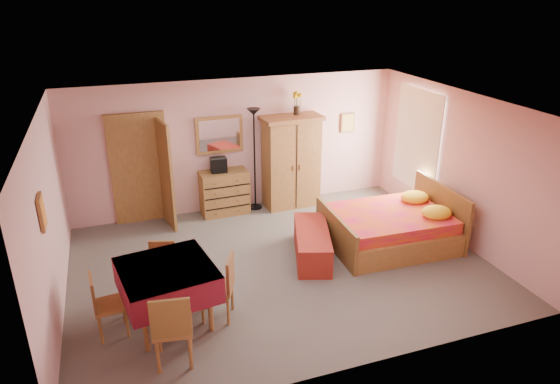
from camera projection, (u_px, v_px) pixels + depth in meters
name	position (u px, v px, depth m)	size (l,w,h in m)	color
floor	(280.00, 265.00, 8.08)	(6.50, 6.50, 0.00)	slate
ceiling	(280.00, 106.00, 7.08)	(6.50, 6.50, 0.00)	brown
wall_back	(238.00, 145.00, 9.76)	(6.50, 0.10, 2.60)	#D79C9D
wall_front	(357.00, 274.00, 5.40)	(6.50, 0.10, 2.60)	#D79C9D
wall_left	(49.00, 222.00, 6.59)	(0.10, 5.00, 2.60)	#D79C9D
wall_right	(458.00, 167.00, 8.57)	(0.10, 5.00, 2.60)	#D79C9D
doorway	(140.00, 170.00, 9.26)	(1.06, 0.12, 2.15)	#9E6B35
window	(417.00, 140.00, 9.55)	(0.08, 1.40, 1.95)	white
picture_left	(42.00, 212.00, 5.92)	(0.04, 0.32, 0.42)	orange
picture_back	(348.00, 123.00, 10.36)	(0.30, 0.04, 0.40)	#D8BF59
chest_of_drawers	(225.00, 192.00, 9.77)	(0.92, 0.46, 0.87)	olive
wall_mirror	(219.00, 135.00, 9.53)	(0.92, 0.05, 0.73)	silver
stereo	(219.00, 165.00, 9.54)	(0.31, 0.23, 0.29)	black
floor_lamp	(255.00, 160.00, 9.77)	(0.26, 0.26, 2.05)	black
wardrobe	(291.00, 162.00, 9.95)	(1.19, 0.61, 1.86)	olive
sunflower_vase	(297.00, 103.00, 9.64)	(0.18, 0.18, 0.45)	yellow
bed	(390.00, 218.00, 8.57)	(2.10, 1.66, 0.97)	#CF1449
bench	(312.00, 244.00, 8.24)	(0.53, 1.44, 0.48)	maroon
dining_table	(169.00, 295.00, 6.55)	(1.16, 1.16, 0.85)	maroon
chair_south	(173.00, 326.00, 5.84)	(0.46, 0.46, 1.00)	#A26A36
chair_north	(161.00, 272.00, 7.10)	(0.38, 0.38, 0.83)	olive
chair_west	(110.00, 304.00, 6.34)	(0.40, 0.40, 0.88)	#AE773B
chair_east	(217.00, 287.00, 6.66)	(0.42, 0.42, 0.93)	#A46F37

